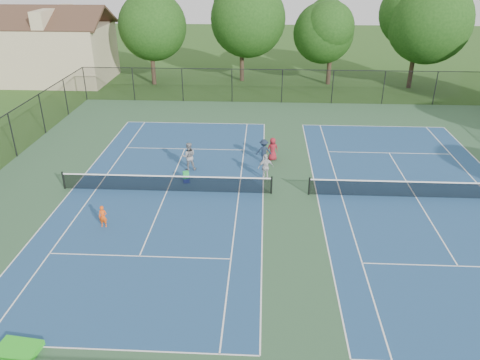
# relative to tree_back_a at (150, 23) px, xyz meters

# --- Properties ---
(ground) EXTENTS (140.00, 140.00, 0.00)m
(ground) POSITION_rel_tree_back_a_xyz_m (13.00, -24.00, -6.04)
(ground) COLOR #234716
(ground) RESTS_ON ground
(court_pad) EXTENTS (36.00, 36.00, 0.01)m
(court_pad) POSITION_rel_tree_back_a_xyz_m (13.00, -24.00, -6.03)
(court_pad) COLOR #335B34
(court_pad) RESTS_ON ground
(tennis_court_left) EXTENTS (12.00, 23.83, 1.07)m
(tennis_court_left) POSITION_rel_tree_back_a_xyz_m (6.00, -24.00, -5.94)
(tennis_court_left) COLOR navy
(tennis_court_left) RESTS_ON ground
(tennis_court_right) EXTENTS (12.00, 23.83, 1.07)m
(tennis_court_right) POSITION_rel_tree_back_a_xyz_m (20.00, -24.00, -5.94)
(tennis_court_right) COLOR navy
(tennis_court_right) RESTS_ON ground
(perimeter_fence) EXTENTS (36.08, 36.08, 3.02)m
(perimeter_fence) POSITION_rel_tree_back_a_xyz_m (13.00, -24.00, -4.44)
(perimeter_fence) COLOR black
(perimeter_fence) RESTS_ON ground
(tree_back_a) EXTENTS (6.80, 6.80, 9.15)m
(tree_back_a) POSITION_rel_tree_back_a_xyz_m (0.00, 0.00, 0.00)
(tree_back_a) COLOR #2D2116
(tree_back_a) RESTS_ON ground
(tree_back_b) EXTENTS (7.60, 7.60, 10.03)m
(tree_back_b) POSITION_rel_tree_back_a_xyz_m (9.00, 2.00, 0.56)
(tree_back_b) COLOR #2D2116
(tree_back_b) RESTS_ON ground
(tree_back_c) EXTENTS (6.00, 6.00, 8.40)m
(tree_back_c) POSITION_rel_tree_back_a_xyz_m (18.00, 1.00, -0.56)
(tree_back_c) COLOR #2D2116
(tree_back_c) RESTS_ON ground
(tree_back_d) EXTENTS (7.80, 7.80, 10.37)m
(tree_back_d) POSITION_rel_tree_back_a_xyz_m (26.00, 0.00, 0.79)
(tree_back_d) COLOR #2D2116
(tree_back_d) RESTS_ON ground
(clapboard_house) EXTENTS (10.80, 8.10, 7.65)m
(clapboard_house) POSITION_rel_tree_back_a_xyz_m (-10.00, 1.00, -2.95)
(clapboard_house) COLOR tan
(clapboard_house) RESTS_ON ground
(child_player) EXTENTS (0.42, 0.28, 1.14)m
(child_player) POSITION_rel_tree_back_a_xyz_m (3.63, -27.97, -5.47)
(child_player) COLOR #F95110
(child_player) RESTS_ON ground
(instructor) EXTENTS (1.00, 0.85, 1.81)m
(instructor) POSITION_rel_tree_back_a_xyz_m (6.84, -21.01, -5.13)
(instructor) COLOR gray
(instructor) RESTS_ON ground
(bystander_a) EXTENTS (1.05, 0.70, 1.65)m
(bystander_a) POSITION_rel_tree_back_a_xyz_m (11.61, -22.21, -5.21)
(bystander_a) COLOR silver
(bystander_a) RESTS_ON ground
(bystander_b) EXTENTS (1.06, 0.67, 1.57)m
(bystander_b) POSITION_rel_tree_back_a_xyz_m (11.48, -19.57, -5.26)
(bystander_b) COLOR #182235
(bystander_b) RESTS_ON ground
(bystander_c) EXTENTS (0.85, 0.68, 1.52)m
(bystander_c) POSITION_rel_tree_back_a_xyz_m (12.05, -19.16, -5.28)
(bystander_c) COLOR maroon
(bystander_c) RESTS_ON ground
(ball_crate) EXTENTS (0.43, 0.40, 0.29)m
(ball_crate) POSITION_rel_tree_back_a_xyz_m (6.93, -22.80, -5.89)
(ball_crate) COLOR navy
(ball_crate) RESTS_ON ground
(ball_hopper) EXTENTS (0.41, 0.37, 0.40)m
(ball_hopper) POSITION_rel_tree_back_a_xyz_m (6.93, -22.80, -5.55)
(ball_hopper) COLOR green
(ball_hopper) RESTS_ON ball_crate
(green_tarp) EXTENTS (1.54, 1.12, 0.20)m
(green_tarp) POSITION_rel_tree_back_a_xyz_m (3.26, -36.14, -5.93)
(green_tarp) COLOR green
(green_tarp) RESTS_ON ground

